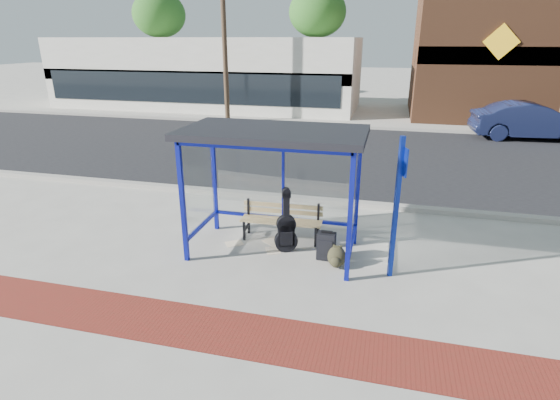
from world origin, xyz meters
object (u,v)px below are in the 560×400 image
(guitar_bag, at_px, (286,230))
(backpack, at_px, (337,257))
(suitcase, at_px, (326,246))
(parked_car, at_px, (531,121))
(bench, at_px, (282,219))

(guitar_bag, distance_m, backpack, 1.14)
(suitcase, distance_m, parked_car, 14.20)
(bench, bearing_deg, suitcase, -35.82)
(bench, bearing_deg, backpack, -38.72)
(suitcase, relative_size, backpack, 1.46)
(bench, distance_m, backpack, 1.59)
(suitcase, bearing_deg, parked_car, 64.85)
(guitar_bag, height_order, backpack, guitar_bag)
(guitar_bag, distance_m, suitcase, 0.84)
(guitar_bag, xyz_separation_m, suitcase, (0.81, -0.14, -0.18))
(bench, distance_m, suitcase, 1.25)
(bench, xyz_separation_m, backpack, (1.26, -0.93, -0.25))
(bench, distance_m, parked_car, 14.12)
(backpack, bearing_deg, guitar_bag, 158.41)
(bench, relative_size, suitcase, 2.87)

